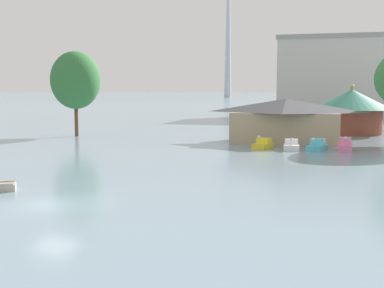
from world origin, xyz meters
The scene contains 10 objects.
ground_plane centered at (0.00, 0.00, 0.00)m, with size 2000.00×2000.00×0.00m, color gray.
pedal_boat_yellow centered at (7.80, 30.87, 0.45)m, with size 2.25×2.96×1.52m.
pedal_boat_white centered at (10.91, 30.36, 0.46)m, with size 1.91×2.99×1.38m.
pedal_boat_cyan centered at (13.63, 30.61, 0.48)m, with size 2.29×3.23×1.45m.
pedal_boat_pink centered at (16.51, 30.90, 0.56)m, with size 1.48×2.94×1.64m.
boathouse centered at (9.63, 37.81, 2.81)m, with size 13.80×7.59×5.37m.
green_roof_pavilion centered at (17.78, 53.10, 3.68)m, with size 11.53×11.53×7.20m.
shoreline_tree_tall_left centered at (-19.23, 38.93, 7.75)m, with size 6.85×6.85×11.74m.
background_building_block centered at (19.28, 102.80, 9.47)m, with size 34.19×17.02×18.91m.
distant_broadcast_tower centered at (-65.23, 374.86, 73.13)m, with size 8.02×8.02×173.04m.
Camera 1 is at (15.08, -25.50, 6.51)m, focal length 47.98 mm.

